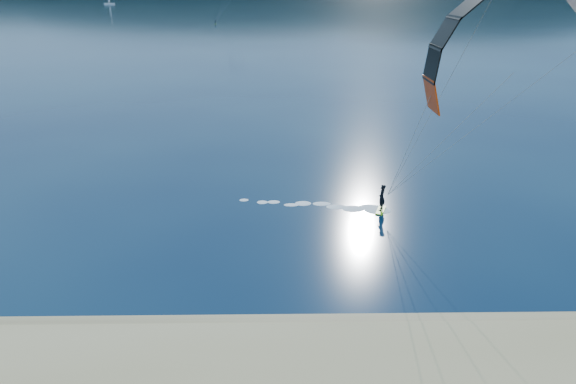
% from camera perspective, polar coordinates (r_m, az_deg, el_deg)
% --- Properties ---
extents(wet_sand, '(220.00, 2.50, 0.10)m').
position_cam_1_polar(wet_sand, '(25.03, -2.85, -15.51)').
color(wet_sand, '#967F57').
rests_on(wet_sand, ground).
extents(kitesurfer_near, '(21.59, 8.50, 14.92)m').
position_cam_1_polar(kitesurfer_near, '(31.31, 23.76, 11.93)').
color(kitesurfer_near, '#B4F21C').
rests_on(kitesurfer_near, ground).
extents(sailboat, '(8.16, 5.14, 11.42)m').
position_cam_1_polar(sailboat, '(435.04, -19.66, 19.55)').
color(sailboat, white).
rests_on(sailboat, ground).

